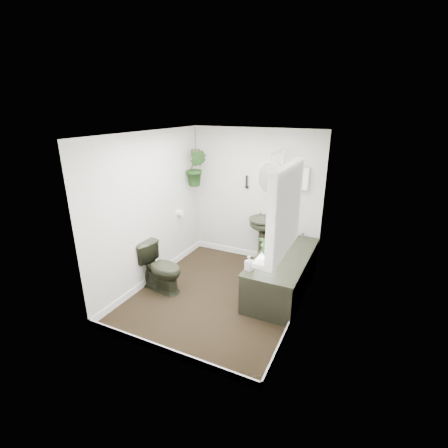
% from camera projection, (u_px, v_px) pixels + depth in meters
% --- Properties ---
extents(floor, '(2.30, 2.80, 0.02)m').
position_uv_depth(floor, '(220.00, 294.00, 4.82)').
color(floor, black).
rests_on(floor, ground).
extents(ceiling, '(2.30, 2.80, 0.02)m').
position_uv_depth(ceiling, '(219.00, 133.00, 4.03)').
color(ceiling, white).
rests_on(ceiling, ground).
extents(wall_back, '(2.30, 0.02, 2.30)m').
position_uv_depth(wall_back, '(255.00, 196.00, 5.62)').
color(wall_back, silver).
rests_on(wall_back, ground).
extents(wall_front, '(2.30, 0.02, 2.30)m').
position_uv_depth(wall_front, '(157.00, 263.00, 3.23)').
color(wall_front, silver).
rests_on(wall_front, ground).
extents(wall_left, '(0.02, 2.80, 2.30)m').
position_uv_depth(wall_left, '(151.00, 210.00, 4.90)').
color(wall_left, silver).
rests_on(wall_left, ground).
extents(wall_right, '(0.02, 2.80, 2.30)m').
position_uv_depth(wall_right, '(304.00, 234.00, 3.96)').
color(wall_right, silver).
rests_on(wall_right, ground).
extents(skirting, '(2.30, 2.80, 0.10)m').
position_uv_depth(skirting, '(220.00, 290.00, 4.80)').
color(skirting, white).
rests_on(skirting, floor).
extents(bathtub, '(0.72, 1.72, 0.58)m').
position_uv_depth(bathtub, '(283.00, 273.00, 4.82)').
color(bathtub, black).
rests_on(bathtub, floor).
extents(bath_screen, '(0.04, 0.72, 1.40)m').
position_uv_depth(bath_screen, '(275.00, 198.00, 5.03)').
color(bath_screen, silver).
rests_on(bath_screen, bathtub).
extents(shower_box, '(0.20, 0.10, 0.35)m').
position_uv_depth(shower_box, '(302.00, 178.00, 5.10)').
color(shower_box, white).
rests_on(shower_box, wall_back).
extents(oval_mirror, '(0.46, 0.03, 0.62)m').
position_uv_depth(oval_mirror, '(269.00, 178.00, 5.37)').
color(oval_mirror, beige).
rests_on(oval_mirror, wall_back).
extents(wall_sconce, '(0.04, 0.04, 0.22)m').
position_uv_depth(wall_sconce, '(247.00, 182.00, 5.55)').
color(wall_sconce, black).
rests_on(wall_sconce, wall_back).
extents(toilet_roll_holder, '(0.11, 0.11, 0.11)m').
position_uv_depth(toilet_roll_holder, '(180.00, 213.00, 5.55)').
color(toilet_roll_holder, white).
rests_on(toilet_roll_holder, wall_left).
extents(window_recess, '(0.08, 1.00, 0.90)m').
position_uv_depth(window_recess, '(286.00, 210.00, 3.22)').
color(window_recess, white).
rests_on(window_recess, wall_right).
extents(window_sill, '(0.18, 1.00, 0.04)m').
position_uv_depth(window_sill, '(277.00, 247.00, 3.39)').
color(window_sill, white).
rests_on(window_sill, wall_right).
extents(window_blinds, '(0.01, 0.86, 0.76)m').
position_uv_depth(window_blinds, '(281.00, 209.00, 3.24)').
color(window_blinds, white).
rests_on(window_blinds, wall_right).
extents(toilet, '(0.76, 0.50, 0.72)m').
position_uv_depth(toilet, '(161.00, 267.00, 4.82)').
color(toilet, black).
rests_on(toilet, floor).
extents(pedestal_sink, '(0.59, 0.54, 0.86)m').
position_uv_depth(pedestal_sink, '(263.00, 242.00, 5.57)').
color(pedestal_sink, black).
rests_on(pedestal_sink, floor).
extents(sill_plant, '(0.20, 0.17, 0.22)m').
position_uv_depth(sill_plant, '(268.00, 243.00, 3.17)').
color(sill_plant, black).
rests_on(sill_plant, window_sill).
extents(hanging_plant, '(0.42, 0.38, 0.63)m').
position_uv_depth(hanging_plant, '(196.00, 168.00, 5.55)').
color(hanging_plant, black).
rests_on(hanging_plant, ceiling).
extents(soap_bottle, '(0.12, 0.12, 0.20)m').
position_uv_depth(soap_bottle, '(249.00, 263.00, 4.26)').
color(soap_bottle, black).
rests_on(soap_bottle, bathtub).
extents(hanging_pot, '(0.16, 0.16, 0.12)m').
position_uv_depth(hanging_pot, '(196.00, 153.00, 5.46)').
color(hanging_pot, '#3E3523').
rests_on(hanging_pot, ceiling).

